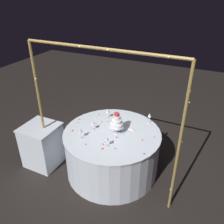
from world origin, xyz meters
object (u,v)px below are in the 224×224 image
Objects in this scene: main_table at (112,152)px; side_table at (43,145)px; tiered_cake at (117,122)px; wine_glass_2 at (107,139)px; wine_glass_4 at (93,123)px; cake_knife at (127,128)px; decorative_arch at (101,103)px; wine_glass_1 at (108,111)px; wine_glass_0 at (80,130)px; wine_glass_3 at (150,116)px.

main_table is 1.16m from side_table.
tiered_cake reaches higher than wine_glass_2.
main_table is 9.66× the size of wine_glass_4.
cake_knife is at bearing -125.64° from main_table.
wine_glass_1 is at bearing -70.10° from decorative_arch.
wine_glass_0 reaches higher than main_table.
main_table is (0.00, -0.33, -1.00)m from decorative_arch.
main_table is 0.45m from cake_knife.
tiered_cake is 1.93× the size of wine_glass_2.
cake_knife is at bearing -96.95° from wine_glass_2.
decorative_arch is 2.92× the size of side_table.
decorative_arch reaches higher than main_table.
wine_glass_1 is at bearing -64.62° from wine_glass_2.
wine_glass_4 is (0.38, -0.29, -0.01)m from wine_glass_2.
decorative_arch is at bearing 137.02° from wine_glass_4.
tiered_cake reaches higher than wine_glass_3.
cake_knife is (-0.40, 0.14, -0.12)m from wine_glass_1.
cake_knife is at bearing 47.97° from wine_glass_3.
decorative_arch reaches higher than wine_glass_4.
wine_glass_1 is at bearing -97.58° from wine_glass_0.
tiered_cake is 0.26m from cake_knife.
tiered_cake is at bearing -85.92° from wine_glass_2.
wine_glass_1 is at bearing -19.62° from cake_knife.
wine_glass_1 is 0.42m from wine_glass_4.
tiered_cake is at bearing -162.25° from side_table.
cake_knife is (-1.26, -0.55, 0.37)m from side_table.
decorative_arch reaches higher than wine_glass_0.
wine_glass_1 is (-0.86, -0.70, 0.49)m from side_table.
wine_glass_3 is 0.60× the size of cake_knife.
side_table is (1.11, 0.34, -0.00)m from main_table.
tiered_cake is (-0.06, -0.04, 0.53)m from main_table.
cake_knife is at bearing 160.38° from wine_glass_1.
wine_glass_2 is at bearing 115.38° from wine_glass_1.
tiered_cake is 0.37m from wine_glass_4.
wine_glass_1 reaches higher than wine_glass_4.
wine_glass_2 is at bearing 83.05° from cake_knife.
wine_glass_0 is at bearing -1.94° from wine_glass_2.
wine_glass_3 is 0.91m from wine_glass_4.
wine_glass_1 is at bearing -55.23° from main_table.
tiered_cake is 1.82× the size of wine_glass_0.
wine_glass_2 is 0.58m from cake_knife.
wine_glass_3 is 1.13× the size of wine_glass_4.
wine_glass_2 reaches higher than main_table.
wine_glass_0 is at bearing 47.87° from cake_knife.
wine_glass_3 is at bearing -127.28° from tiered_cake.
wine_glass_3 is at bearing -116.37° from decorative_arch.
tiered_cake reaches higher than main_table.
wine_glass_2 is at bearing 142.69° from wine_glass_4.
wine_glass_4 is at bearing 83.99° from wine_glass_1.
wine_glass_0 is 1.05× the size of wine_glass_3.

